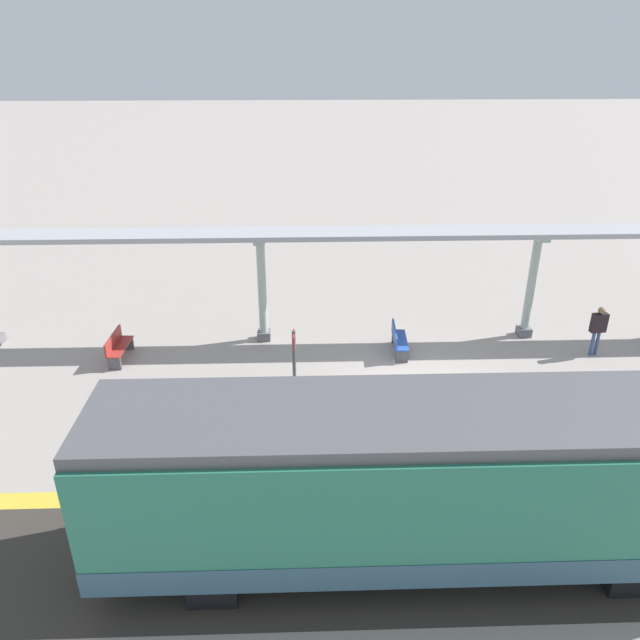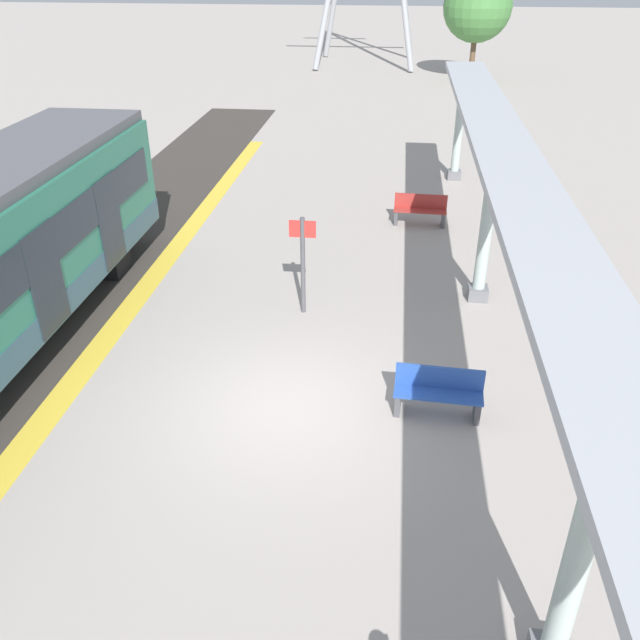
% 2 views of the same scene
% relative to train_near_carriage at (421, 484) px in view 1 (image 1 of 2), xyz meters
% --- Properties ---
extents(ground_plane, '(176.00, 176.00, 0.00)m').
position_rel_train_near_carriage_xyz_m(ground_plane, '(5.82, -1.09, -1.83)').
color(ground_plane, '#A29991').
extents(tactile_edge_strip, '(0.53, 35.21, 0.01)m').
position_rel_train_near_carriage_xyz_m(tactile_edge_strip, '(1.86, -1.09, -1.82)').
color(tactile_edge_strip, gold).
rests_on(tactile_edge_strip, ground).
extents(trackbed, '(3.20, 47.21, 0.01)m').
position_rel_train_near_carriage_xyz_m(trackbed, '(-0.01, -1.09, -1.83)').
color(trackbed, '#38332D').
rests_on(trackbed, ground).
extents(train_near_carriage, '(2.65, 12.01, 3.48)m').
position_rel_train_near_carriage_xyz_m(train_near_carriage, '(0.00, 0.00, 0.00)').
color(train_near_carriage, '#276F57').
rests_on(train_near_carriage, ground).
extents(canopy_pillar_second, '(1.10, 0.44, 3.61)m').
position_rel_train_near_carriage_xyz_m(canopy_pillar_second, '(9.60, -5.46, 0.00)').
color(canopy_pillar_second, slate).
rests_on(canopy_pillar_second, ground).
extents(canopy_pillar_third, '(1.10, 0.44, 3.61)m').
position_rel_train_near_carriage_xyz_m(canopy_pillar_third, '(9.60, 3.45, 0.00)').
color(canopy_pillar_third, slate).
rests_on(canopy_pillar_third, ground).
extents(canopy_beam, '(1.20, 27.86, 0.16)m').
position_rel_train_near_carriage_xyz_m(canopy_beam, '(9.60, -1.13, 1.86)').
color(canopy_beam, '#A8AAB2').
rests_on(canopy_beam, canopy_pillar_nearest).
extents(bench_near_end, '(1.52, 0.50, 0.86)m').
position_rel_train_near_carriage_xyz_m(bench_near_end, '(8.35, 8.00, -1.39)').
color(bench_near_end, '#A12F29').
rests_on(bench_near_end, ground).
extents(bench_far_end, '(1.52, 0.53, 0.86)m').
position_rel_train_near_carriage_xyz_m(bench_far_end, '(8.52, -0.93, -1.39)').
color(bench_far_end, '#2950A9').
rests_on(bench_far_end, ground).
extents(platform_info_sign, '(0.56, 0.10, 2.20)m').
position_rel_train_near_carriage_xyz_m(platform_info_sign, '(5.74, 2.39, -0.50)').
color(platform_info_sign, '#4C4C51').
rests_on(platform_info_sign, ground).
extents(passenger_by_the_benches, '(0.29, 0.51, 1.69)m').
position_rel_train_near_carriage_xyz_m(passenger_by_the_benches, '(8.13, -7.21, -0.77)').
color(passenger_by_the_benches, '#384C7F').
rests_on(passenger_by_the_benches, ground).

